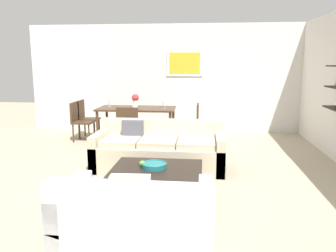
% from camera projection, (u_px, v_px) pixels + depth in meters
% --- Properties ---
extents(ground_plane, '(18.00, 18.00, 0.00)m').
position_uv_depth(ground_plane, '(163.00, 174.00, 5.40)').
color(ground_plane, tan).
extents(back_wall_unit, '(8.40, 0.09, 2.70)m').
position_uv_depth(back_wall_unit, '(191.00, 78.00, 8.56)').
color(back_wall_unit, silver).
rests_on(back_wall_unit, ground).
extents(sofa_beige, '(2.15, 0.90, 0.78)m').
position_uv_depth(sofa_beige, '(159.00, 151.00, 5.68)').
color(sofa_beige, beige).
rests_on(sofa_beige, ground).
extents(loveseat_white, '(1.45, 0.90, 0.78)m').
position_uv_depth(loveseat_white, '(136.00, 219.00, 3.22)').
color(loveseat_white, white).
rests_on(loveseat_white, ground).
extents(coffee_table, '(1.19, 0.98, 0.38)m').
position_uv_depth(coffee_table, '(157.00, 182.00, 4.50)').
color(coffee_table, black).
rests_on(coffee_table, ground).
extents(decorative_bowl, '(0.34, 0.34, 0.07)m').
position_uv_depth(decorative_bowl, '(154.00, 165.00, 4.49)').
color(decorative_bowl, '#19666B').
rests_on(decorative_bowl, coffee_table).
extents(apple_on_coffee_table, '(0.08, 0.08, 0.08)m').
position_uv_depth(apple_on_coffee_table, '(142.00, 164.00, 4.54)').
color(apple_on_coffee_table, '#669E2D').
rests_on(apple_on_coffee_table, coffee_table).
extents(dining_table, '(1.72, 0.86, 0.75)m').
position_uv_depth(dining_table, '(137.00, 111.00, 7.63)').
color(dining_table, '#422D1E').
rests_on(dining_table, ground).
extents(dining_chair_right_near, '(0.44, 0.44, 0.88)m').
position_uv_depth(dining_chair_right_near, '(192.00, 121.00, 7.34)').
color(dining_chair_right_near, '#422D1E').
rests_on(dining_chair_right_near, ground).
extents(dining_chair_left_near, '(0.44, 0.44, 0.88)m').
position_uv_depth(dining_chair_left_near, '(80.00, 119.00, 7.61)').
color(dining_chair_left_near, '#422D1E').
rests_on(dining_chair_left_near, ground).
extents(dining_chair_foot, '(0.44, 0.44, 0.88)m').
position_uv_depth(dining_chair_foot, '(129.00, 125.00, 6.85)').
color(dining_chair_foot, '#422D1E').
rests_on(dining_chair_foot, ground).
extents(dining_chair_left_far, '(0.44, 0.44, 0.88)m').
position_uv_depth(dining_chair_left_far, '(86.00, 116.00, 7.99)').
color(dining_chair_left_far, '#422D1E').
rests_on(dining_chair_left_far, ground).
extents(wine_glass_foot, '(0.06, 0.06, 0.16)m').
position_uv_depth(wine_glass_foot, '(133.00, 105.00, 7.24)').
color(wine_glass_foot, silver).
rests_on(wine_glass_foot, dining_table).
extents(wine_glass_right_near, '(0.08, 0.08, 0.17)m').
position_uv_depth(wine_glass_right_near, '(165.00, 104.00, 7.42)').
color(wine_glass_right_near, silver).
rests_on(wine_glass_right_near, dining_table).
extents(wine_glass_left_far, '(0.06, 0.06, 0.17)m').
position_uv_depth(wine_glass_left_far, '(110.00, 102.00, 7.77)').
color(wine_glass_left_far, silver).
rests_on(wine_glass_left_far, dining_table).
extents(centerpiece_vase, '(0.16, 0.16, 0.30)m').
position_uv_depth(centerpiece_vase, '(135.00, 99.00, 7.65)').
color(centerpiece_vase, silver).
rests_on(centerpiece_vase, dining_table).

